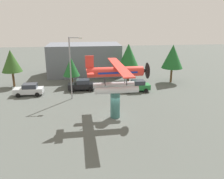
{
  "coord_description": "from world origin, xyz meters",
  "views": [
    {
      "loc": [
        -3.4,
        -24.7,
        11.16
      ],
      "look_at": [
        0.0,
        3.0,
        2.45
      ],
      "focal_mm": 37.29,
      "sensor_mm": 36.0,
      "label": 1
    }
  ],
  "objects": [
    {
      "name": "tree_far_east",
      "position": [
        11.99,
        14.01,
        4.6
      ],
      "size": [
        3.67,
        3.67,
        6.66
      ],
      "color": "brown",
      "rests_on": "ground"
    },
    {
      "name": "storefront_building",
      "position": [
        -3.25,
        22.0,
        3.05
      ],
      "size": [
        14.03,
        7.94,
        6.09
      ],
      "primitive_type": "cube",
      "color": "slate",
      "rests_on": "ground"
    },
    {
      "name": "display_pedestal",
      "position": [
        0.0,
        0.0,
        1.64
      ],
      "size": [
        1.1,
        1.1,
        3.27
      ],
      "primitive_type": "cylinder",
      "color": "#386B66",
      "rests_on": "ground"
    },
    {
      "name": "tree_west",
      "position": [
        -15.15,
        14.53,
        4.32
      ],
      "size": [
        3.24,
        3.24,
        6.15
      ],
      "color": "brown",
      "rests_on": "ground"
    },
    {
      "name": "car_mid_black",
      "position": [
        -3.84,
        11.06,
        0.88
      ],
      "size": [
        4.2,
        2.02,
        1.76
      ],
      "rotation": [
        0.0,
        0.0,
        3.14
      ],
      "color": "black",
      "rests_on": "ground"
    },
    {
      "name": "car_near_silver",
      "position": [
        -11.65,
        9.5,
        0.88
      ],
      "size": [
        4.2,
        2.02,
        1.76
      ],
      "rotation": [
        0.0,
        0.0,
        3.14
      ],
      "color": "silver",
      "rests_on": "ground"
    },
    {
      "name": "floatplane_monument",
      "position": [
        0.13,
        0.0,
        4.94
      ],
      "size": [
        6.95,
        10.43,
        4.0
      ],
      "rotation": [
        0.0,
        0.0,
        0.03
      ],
      "color": "silver",
      "rests_on": "display_pedestal"
    },
    {
      "name": "car_far_green",
      "position": [
        4.68,
        9.46,
        0.88
      ],
      "size": [
        4.2,
        2.02,
        1.76
      ],
      "rotation": [
        0.0,
        0.0,
        3.14
      ],
      "color": "#237A38",
      "rests_on": "ground"
    },
    {
      "name": "ground_plane",
      "position": [
        0.0,
        0.0,
        0.0
      ],
      "size": [
        140.0,
        140.0,
        0.0
      ],
      "primitive_type": "plane",
      "color": "#515651"
    },
    {
      "name": "tree_center_back",
      "position": [
        4.43,
        15.34,
        4.42
      ],
      "size": [
        4.22,
        4.22,
        6.78
      ],
      "color": "brown",
      "rests_on": "ground"
    },
    {
      "name": "tree_east",
      "position": [
        -5.51,
        13.66,
        3.3
      ],
      "size": [
        2.76,
        2.76,
        4.86
      ],
      "color": "brown",
      "rests_on": "ground"
    },
    {
      "name": "streetlight_primary",
      "position": [
        -5.07,
        7.17,
        4.97
      ],
      "size": [
        1.84,
        0.28,
        8.65
      ],
      "color": "gray",
      "rests_on": "ground"
    }
  ]
}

